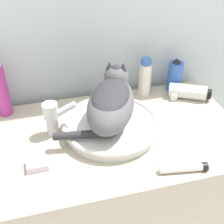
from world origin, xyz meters
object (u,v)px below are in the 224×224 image
at_px(hair_dryer, 187,92).
at_px(soap_bar, 37,164).
at_px(cat, 111,101).
at_px(cream_tube, 184,168).
at_px(faucet, 53,117).
at_px(shampoo_bottle_tall, 1,89).
at_px(spray_bottle_trigger, 175,75).
at_px(lotion_bottle_white, 145,76).

xyz_separation_m(hair_dryer, soap_bar, (-0.66, -0.26, -0.02)).
relative_size(cat, hair_dryer, 1.97).
xyz_separation_m(cream_tube, hair_dryer, (0.20, 0.40, 0.02)).
xyz_separation_m(cat, hair_dryer, (0.37, 0.13, -0.10)).
relative_size(faucet, shampoo_bottle_tall, 0.59).
relative_size(cat, faucet, 2.57).
xyz_separation_m(shampoo_bottle_tall, spray_bottle_trigger, (0.73, 0.00, -0.04)).
bearing_deg(faucet, shampoo_bottle_tall, 144.42).
bearing_deg(shampoo_bottle_tall, hair_dryer, -6.01).
distance_m(faucet, hair_dryer, 0.59).
bearing_deg(cat, spray_bottle_trigger, -35.24).
bearing_deg(spray_bottle_trigger, lotion_bottle_white, -180.00).
xyz_separation_m(shampoo_bottle_tall, hair_dryer, (0.76, -0.08, -0.09)).
distance_m(cat, hair_dryer, 0.41).
relative_size(hair_dryer, soap_bar, 2.62).
xyz_separation_m(spray_bottle_trigger, soap_bar, (-0.63, -0.34, -0.06)).
height_order(cat, shampoo_bottle_tall, shampoo_bottle_tall).
distance_m(hair_dryer, soap_bar, 0.71).
distance_m(faucet, shampoo_bottle_tall, 0.26).
relative_size(lotion_bottle_white, soap_bar, 2.59).
relative_size(lotion_bottle_white, hair_dryer, 0.99).
xyz_separation_m(lotion_bottle_white, soap_bar, (-0.49, -0.34, -0.08)).
relative_size(cat, lotion_bottle_white, 1.99).
height_order(faucet, spray_bottle_trigger, spray_bottle_trigger).
bearing_deg(shampoo_bottle_tall, lotion_bottle_white, -0.00).
height_order(shampoo_bottle_tall, lotion_bottle_white, shampoo_bottle_tall).
bearing_deg(shampoo_bottle_tall, cream_tube, -40.45).
distance_m(shampoo_bottle_tall, lotion_bottle_white, 0.59).
height_order(spray_bottle_trigger, soap_bar, spray_bottle_trigger).
xyz_separation_m(cat, spray_bottle_trigger, (0.35, 0.21, -0.06)).
bearing_deg(faucet, lotion_bottle_white, 33.28).
distance_m(cat, cream_tube, 0.34).
bearing_deg(soap_bar, hair_dryer, 21.57).
height_order(lotion_bottle_white, hair_dryer, lotion_bottle_white).
height_order(spray_bottle_trigger, hair_dryer, spray_bottle_trigger).
xyz_separation_m(faucet, spray_bottle_trigger, (0.56, 0.18, -0.01)).
height_order(shampoo_bottle_tall, cream_tube, shampoo_bottle_tall).
relative_size(shampoo_bottle_tall, hair_dryer, 1.30).
bearing_deg(faucet, hair_dryer, 19.54).
bearing_deg(spray_bottle_trigger, hair_dryer, -71.81).
height_order(spray_bottle_trigger, cream_tube, spray_bottle_trigger).
xyz_separation_m(cat, cream_tube, (0.17, -0.27, -0.11)).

